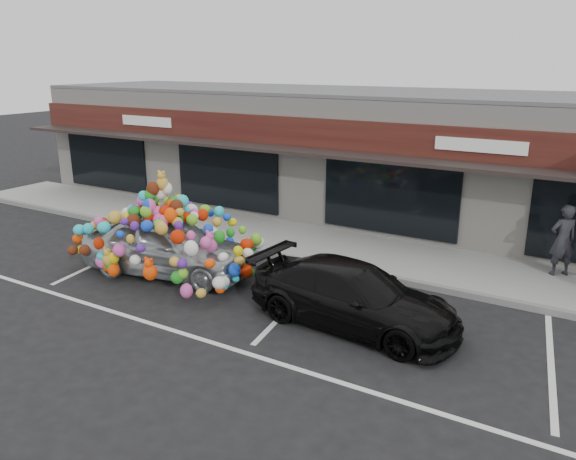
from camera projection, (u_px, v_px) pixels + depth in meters
The scene contains 11 objects.
ground at pixel (195, 281), 14.07m from camera, with size 90.00×90.00×0.00m, color black.
shop_building at pixel (342, 150), 20.38m from camera, with size 24.00×7.20×4.31m.
sidewalk at pixel (278, 237), 17.34m from camera, with size 26.00×3.00×0.15m, color gray.
kerb at pixel (251, 251), 16.11m from camera, with size 26.00×0.18×0.16m, color slate.
parking_stripe_left at pixel (111, 257), 15.80m from camera, with size 0.12×4.40×0.01m, color silver.
parking_stripe_mid at pixel (295, 302), 12.87m from camera, with size 0.12×4.40×0.01m, color silver.
parking_stripe_right at pixel (551, 365), 10.23m from camera, with size 0.12×4.40×0.01m, color silver.
lane_line at pixel (198, 338), 11.20m from camera, with size 14.00×0.12×0.01m, color silver.
toy_car at pixel (167, 239), 14.33m from camera, with size 3.21×5.01×2.76m.
black_sedan at pixel (353, 296), 11.59m from camera, with size 4.51×1.83×1.31m, color black.
pedestrian_a at pixel (563, 240), 13.85m from camera, with size 0.66×0.44×1.82m, color black.
Camera 1 is at (8.70, -10.05, 5.34)m, focal length 35.00 mm.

